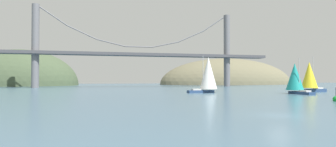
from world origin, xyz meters
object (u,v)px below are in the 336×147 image
(sailboat_teal_sail, at_px, (295,78))
(sailboat_yellow_sail, at_px, (310,76))
(sailboat_white_mainsail, at_px, (208,74))
(channel_buoy, at_px, (336,99))

(sailboat_teal_sail, bearing_deg, sailboat_yellow_sail, 33.33)
(sailboat_yellow_sail, bearing_deg, sailboat_white_mainsail, 171.33)
(sailboat_white_mainsail, distance_m, sailboat_yellow_sail, 27.41)
(sailboat_teal_sail, height_order, channel_buoy, sailboat_teal_sail)
(sailboat_white_mainsail, distance_m, channel_buoy, 32.32)
(sailboat_white_mainsail, distance_m, sailboat_teal_sail, 20.52)
(sailboat_yellow_sail, bearing_deg, channel_buoy, -123.91)
(sailboat_yellow_sail, bearing_deg, sailboat_teal_sail, -146.67)
(channel_buoy, bearing_deg, sailboat_yellow_sail, 56.09)
(sailboat_white_mainsail, xyz_separation_m, channel_buoy, (9.26, -30.65, -4.42))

